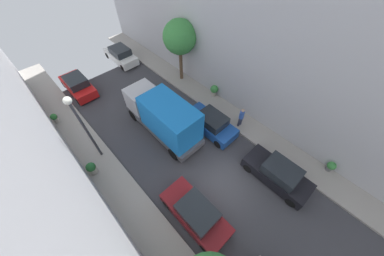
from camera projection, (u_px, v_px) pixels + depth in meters
name	position (u px, v px, depth m)	size (l,w,h in m)	color
ground	(221.00, 182.00, 13.12)	(32.00, 32.00, 0.00)	#38383D
sidewalk_left	(160.00, 242.00, 10.89)	(2.00, 44.00, 0.15)	gray
sidewalk_right	(266.00, 139.00, 15.24)	(2.00, 44.00, 0.15)	gray
parked_car_left_2	(196.00, 214.00, 11.21)	(1.78, 4.20, 1.57)	maroon
parked_car_left_3	(78.00, 85.00, 18.25)	(1.78, 4.20, 1.57)	red
parked_car_right_1	(278.00, 174.00, 12.73)	(1.78, 4.20, 1.57)	black
parked_car_right_2	(211.00, 123.00, 15.39)	(1.78, 4.20, 1.57)	#194799
parked_car_right_3	(121.00, 55.00, 21.38)	(1.78, 4.20, 1.57)	white
delivery_truck	(163.00, 116.00, 14.39)	(2.26, 6.60, 3.38)	#4C4C51
pedestrian	(241.00, 117.00, 15.32)	(0.40, 0.36, 1.72)	#2D334C
street_tree_1	(180.00, 37.00, 16.69)	(2.81, 2.81, 5.49)	brown
potted_plant_0	(331.00, 166.00, 13.21)	(0.54, 0.54, 0.77)	slate
potted_plant_1	(214.00, 90.00, 17.85)	(0.69, 0.69, 0.99)	#B2A899
potted_plant_3	(92.00, 168.00, 13.05)	(0.60, 0.60, 0.95)	#B2A899
potted_plant_4	(54.00, 118.00, 15.86)	(0.49, 0.49, 0.84)	#B2A899
lamp_post	(80.00, 121.00, 11.60)	(0.44, 0.44, 5.31)	#333338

